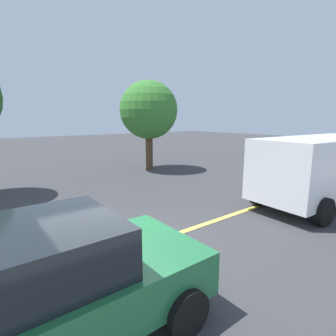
# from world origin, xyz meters

# --- Properties ---
(ground_plane) EXTENTS (80.00, 80.00, 0.00)m
(ground_plane) POSITION_xyz_m (0.00, 0.00, 0.00)
(ground_plane) COLOR #38383A
(lane_marking_centre) EXTENTS (28.00, 0.16, 0.01)m
(lane_marking_centre) POSITION_xyz_m (3.00, 0.00, 0.01)
(lane_marking_centre) COLOR #E0D14C
(white_van) EXTENTS (5.32, 2.55, 2.20)m
(white_van) POSITION_xyz_m (6.85, -1.06, 1.27)
(white_van) COLOR white
(white_van) RESTS_ON ground_plane
(car_green_crossing) EXTENTS (3.85, 2.08, 1.59)m
(car_green_crossing) POSITION_xyz_m (-1.61, -1.48, 0.80)
(car_green_crossing) COLOR #236B3D
(car_green_crossing) RESTS_ON ground_plane
(tree_left_verge) EXTENTS (3.11, 3.11, 4.79)m
(tree_left_verge) POSITION_xyz_m (5.77, 7.42, 3.22)
(tree_left_verge) COLOR #513823
(tree_left_verge) RESTS_ON ground_plane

